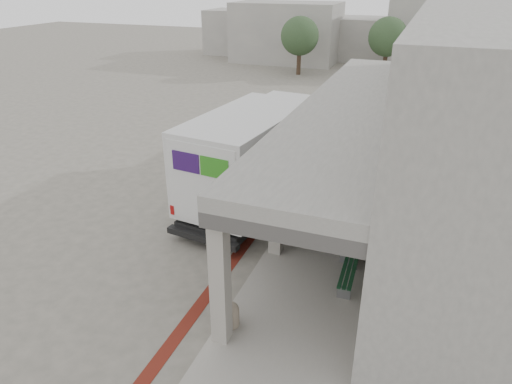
% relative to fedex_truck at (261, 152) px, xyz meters
% --- Properties ---
extents(ground, '(120.00, 120.00, 0.00)m').
position_rel_fedex_truck_xyz_m(ground, '(-0.30, -4.02, -1.93)').
color(ground, '#645F55').
rests_on(ground, ground).
extents(bike_lane_stripe, '(0.35, 40.00, 0.01)m').
position_rel_fedex_truck_xyz_m(bike_lane_stripe, '(0.70, -2.02, -1.92)').
color(bike_lane_stripe, maroon).
rests_on(bike_lane_stripe, ground).
extents(sidewalk, '(4.40, 28.00, 0.12)m').
position_rel_fedex_truck_xyz_m(sidewalk, '(3.70, -4.02, -1.87)').
color(sidewalk, gray).
rests_on(sidewalk, ground).
extents(transit_building, '(7.60, 17.00, 7.00)m').
position_rel_fedex_truck_xyz_m(transit_building, '(6.53, 0.48, 1.47)').
color(transit_building, gray).
rests_on(transit_building, ground).
extents(distant_backdrop, '(28.00, 10.00, 6.50)m').
position_rel_fedex_truck_xyz_m(distant_backdrop, '(-3.15, 31.87, 0.78)').
color(distant_backdrop, gray).
rests_on(distant_backdrop, ground).
extents(tree_left, '(3.20, 3.20, 4.80)m').
position_rel_fedex_truck_xyz_m(tree_left, '(-5.30, 23.98, 1.25)').
color(tree_left, '#38281C').
rests_on(tree_left, ground).
extents(tree_mid, '(3.20, 3.20, 4.80)m').
position_rel_fedex_truck_xyz_m(tree_mid, '(1.70, 25.98, 1.25)').
color(tree_mid, '#38281C').
rests_on(tree_mid, ground).
extents(tree_right, '(3.20, 3.20, 4.80)m').
position_rel_fedex_truck_xyz_m(tree_right, '(9.70, 24.98, 1.25)').
color(tree_right, '#38281C').
rests_on(tree_right, ground).
extents(fedex_truck, '(3.57, 8.73, 3.62)m').
position_rel_fedex_truck_xyz_m(fedex_truck, '(0.00, 0.00, 0.00)').
color(fedex_truck, black).
rests_on(fedex_truck, ground).
extents(bench, '(0.43, 1.72, 0.40)m').
position_rel_fedex_truck_xyz_m(bench, '(4.17, -4.33, -1.52)').
color(bench, slate).
rests_on(bench, sidewalk).
extents(bollard_near, '(0.44, 0.44, 0.65)m').
position_rel_fedex_truck_xyz_m(bollard_near, '(1.80, -7.03, -1.48)').
color(bollard_near, gray).
rests_on(bollard_near, sidewalk).
extents(bollard_far, '(0.45, 0.45, 0.68)m').
position_rel_fedex_truck_xyz_m(bollard_far, '(3.45, -1.04, -1.47)').
color(bollard_far, gray).
rests_on(bollard_far, sidewalk).
extents(utility_cabinet, '(0.45, 0.60, 0.99)m').
position_rel_fedex_truck_xyz_m(utility_cabinet, '(4.00, -3.14, -1.31)').
color(utility_cabinet, gray).
rests_on(utility_cabinet, sidewalk).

